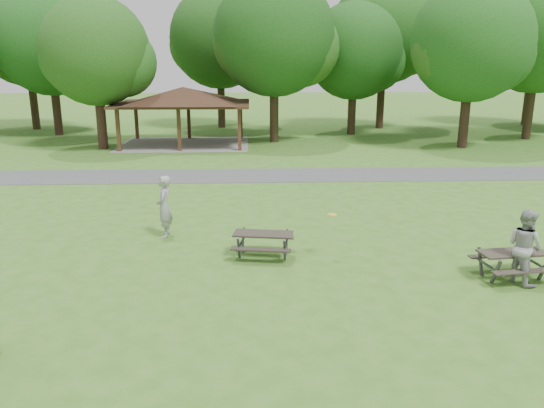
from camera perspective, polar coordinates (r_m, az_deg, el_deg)
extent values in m
plane|color=#386A1E|center=(12.69, -3.85, -10.56)|extent=(160.00, 160.00, 0.00)
cube|color=#454548|center=(26.00, -3.10, 3.08)|extent=(120.00, 3.20, 0.02)
cube|color=#382514|center=(33.95, -16.21, 7.60)|extent=(0.22, 0.22, 2.60)
cube|color=#3D2516|center=(39.18, -14.38, 8.70)|extent=(0.22, 0.22, 2.60)
cube|color=#352213|center=(33.27, -9.96, 7.83)|extent=(0.22, 0.22, 2.60)
cube|color=#331E12|center=(38.59, -8.93, 8.89)|extent=(0.22, 0.22, 2.60)
cube|color=#3E2416|center=(32.99, -3.52, 7.97)|extent=(0.22, 0.22, 2.60)
cube|color=#361F13|center=(38.35, -3.37, 9.01)|extent=(0.22, 0.22, 2.60)
cube|color=#362115|center=(35.79, -9.51, 10.59)|extent=(8.60, 6.60, 0.16)
pyramid|color=black|center=(35.75, -9.55, 11.52)|extent=(7.01, 7.01, 1.00)
cube|color=gray|center=(36.10, -9.32, 6.38)|extent=(8.40, 6.40, 0.03)
cylinder|color=black|center=(43.04, -22.15, 9.45)|extent=(0.60, 0.60, 3.85)
sphere|color=#144615|center=(42.90, -22.82, 15.89)|extent=(7.80, 7.80, 7.80)
sphere|color=#1E4E16|center=(42.62, -20.28, 15.08)|extent=(5.07, 5.07, 5.07)
sphere|color=#194E16|center=(43.25, -24.83, 14.88)|extent=(4.68, 4.68, 4.68)
cylinder|color=black|center=(35.38, -17.88, 8.50)|extent=(0.60, 0.60, 3.50)
sphere|color=#1A4714|center=(35.18, -18.46, 15.34)|extent=(6.60, 6.60, 6.60)
sphere|color=#1A4E16|center=(35.10, -15.83, 14.46)|extent=(4.29, 4.29, 4.29)
sphere|color=#164914|center=(35.36, -20.60, 14.34)|extent=(3.96, 3.96, 3.96)
cylinder|color=black|center=(36.61, 0.23, 9.85)|extent=(0.60, 0.60, 4.02)
sphere|color=#134012|center=(36.47, 0.24, 17.71)|extent=(8.00, 8.00, 8.00)
sphere|color=#1E4B15|center=(36.87, 3.13, 16.42)|extent=(5.20, 5.20, 5.20)
sphere|color=#1A3F12|center=(36.22, -2.39, 16.77)|extent=(4.80, 4.80, 4.80)
cylinder|color=black|center=(40.81, 8.58, 9.84)|extent=(0.60, 0.60, 3.43)
sphere|color=#134112|center=(40.63, 8.83, 15.93)|extent=(7.00, 7.00, 7.00)
sphere|color=#164B15|center=(41.25, 10.93, 14.86)|extent=(4.55, 4.55, 4.55)
sphere|color=#184112|center=(40.19, 6.82, 15.26)|extent=(4.20, 4.20, 4.20)
cylinder|color=black|center=(36.26, 19.99, 8.69)|extent=(0.60, 0.60, 3.78)
sphere|color=#154A15|center=(36.09, 20.69, 16.05)|extent=(7.40, 7.40, 7.40)
sphere|color=#154614|center=(37.01, 22.85, 14.65)|extent=(4.81, 4.81, 4.81)
sphere|color=#1F4C15|center=(35.36, 18.44, 15.37)|extent=(4.44, 4.44, 4.44)
cylinder|color=black|center=(41.94, 25.93, 9.16)|extent=(0.60, 0.60, 4.20)
sphere|color=#184D16|center=(41.84, 26.79, 16.19)|extent=(8.20, 8.20, 8.20)
sphere|color=#1E4F16|center=(40.89, 24.73, 15.61)|extent=(4.92, 4.92, 4.92)
cylinder|color=black|center=(47.34, -24.25, 10.00)|extent=(0.60, 0.60, 4.38)
sphere|color=#184814|center=(47.25, -24.96, 16.24)|extent=(8.00, 8.00, 8.00)
sphere|color=#1B4513|center=(46.88, -22.60, 15.52)|extent=(5.20, 5.20, 5.20)
sphere|color=#1E4B15|center=(47.66, -26.81, 15.29)|extent=(4.80, 4.80, 4.80)
cylinder|color=black|center=(44.60, -5.47, 10.85)|extent=(0.60, 0.60, 4.13)
sphere|color=#154012|center=(44.50, -5.65, 17.36)|extent=(8.00, 8.00, 8.00)
sphere|color=#184012|center=(44.72, -3.20, 16.37)|extent=(5.20, 5.20, 5.20)
sphere|color=#1E4C15|center=(44.39, -7.79, 16.53)|extent=(4.80, 4.80, 4.80)
cylinder|color=black|center=(44.81, 11.61, 10.90)|extent=(0.60, 0.60, 4.55)
sphere|color=#184915|center=(44.74, 12.00, 17.83)|extent=(8.40, 8.40, 8.40)
sphere|color=#144614|center=(45.48, 14.25, 16.60)|extent=(5.46, 5.46, 5.46)
sphere|color=#204A15|center=(44.15, 9.80, 17.16)|extent=(5.04, 5.04, 5.04)
cylinder|color=black|center=(50.86, 25.78, 10.05)|extent=(0.60, 0.60, 4.27)
sphere|color=#124112|center=(50.77, 26.48, 15.80)|extent=(8.00, 8.00, 8.00)
sphere|color=#1D4714|center=(49.85, 24.83, 15.33)|extent=(4.80, 4.80, 4.80)
cube|color=#2B251F|center=(15.22, -0.95, -3.22)|extent=(1.77, 0.92, 0.05)
cube|color=black|center=(14.79, -1.23, -4.93)|extent=(1.71, 0.50, 0.04)
cube|color=#322924|center=(15.83, -0.69, -3.54)|extent=(1.71, 0.50, 0.04)
cube|color=#404042|center=(15.10, -3.58, -4.79)|extent=(0.11, 0.36, 0.73)
cube|color=#47474A|center=(15.75, -3.13, -3.91)|extent=(0.11, 0.36, 0.73)
cube|color=#3C3D3F|center=(15.41, -3.35, -4.24)|extent=(0.27, 1.37, 0.05)
cube|color=#414144|center=(14.93, 1.36, -4.99)|extent=(0.11, 0.36, 0.73)
cube|color=#3E3E40|center=(15.59, 1.60, -4.09)|extent=(0.11, 0.36, 0.73)
cube|color=#3D3D40|center=(15.25, 1.48, -4.43)|extent=(0.27, 1.37, 0.05)
cube|color=#2D2720|center=(15.08, 24.52, -4.78)|extent=(1.80, 0.89, 0.05)
cube|color=#2F2822|center=(14.74, 25.60, -6.55)|extent=(1.75, 0.45, 0.04)
cube|color=#2E2721|center=(15.62, 23.27, -5.08)|extent=(1.75, 0.45, 0.04)
cube|color=#454547|center=(14.56, 22.94, -6.78)|extent=(0.10, 0.37, 0.75)
cube|color=#3A393C|center=(15.13, 21.52, -5.80)|extent=(0.10, 0.37, 0.75)
cube|color=#464548|center=(14.84, 22.23, -6.18)|extent=(0.23, 1.40, 0.05)
cube|color=#404043|center=(15.30, 27.20, -6.24)|extent=(0.10, 0.37, 0.75)
cube|color=#3C3B3E|center=(15.84, 25.69, -5.34)|extent=(0.10, 0.37, 0.75)
cube|color=#47474A|center=(15.56, 26.44, -5.68)|extent=(0.23, 1.40, 0.05)
cylinder|color=yellow|center=(15.03, 6.50, -1.16)|extent=(0.34, 0.34, 0.02)
imported|color=#939395|center=(17.18, -11.52, -0.28)|extent=(0.48, 0.73, 1.99)
imported|color=#A1A1A4|center=(14.83, 25.53, -4.14)|extent=(1.03, 1.15, 1.94)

